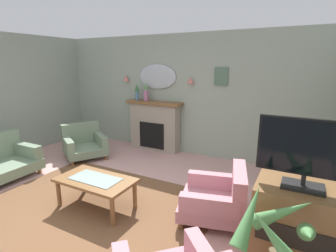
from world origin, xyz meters
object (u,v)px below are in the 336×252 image
at_px(fireplace, 155,126).
at_px(armchair_by_coffee_table, 84,143).
at_px(framed_picture, 221,76).
at_px(tv_cabinet, 297,230).
at_px(wall_sconce_right, 190,80).
at_px(armchair_in_corner, 219,197).
at_px(tv_flatscreen, 307,152).
at_px(mantel_vase_right, 146,92).
at_px(mantel_vase_centre, 137,91).
at_px(wall_mirror, 157,77).
at_px(coffee_table, 96,182).
at_px(wall_sconce_left, 126,78).

bearing_deg(fireplace, armchair_by_coffee_table, -134.55).
xyz_separation_m(framed_picture, tv_cabinet, (1.62, -2.68, -1.30)).
distance_m(wall_sconce_right, armchair_in_corner, 2.85).
bearing_deg(tv_flatscreen, mantel_vase_right, 142.75).
relative_size(armchair_in_corner, tv_flatscreen, 1.18).
bearing_deg(mantel_vase_centre, tv_cabinet, -35.04).
distance_m(fireplace, wall_sconce_right, 1.38).
distance_m(wall_mirror, tv_cabinet, 4.30).
xyz_separation_m(mantel_vase_right, armchair_by_coffee_table, (-0.92, -1.11, -1.05)).
bearing_deg(armchair_by_coffee_table, mantel_vase_centre, 58.81).
bearing_deg(wall_mirror, wall_sconce_right, -3.37).
height_order(armchair_by_coffee_table, tv_flatscreen, tv_flatscreen).
relative_size(mantel_vase_centre, tv_flatscreen, 0.45).
distance_m(wall_sconce_right, coffee_table, 2.97).
height_order(mantel_vase_centre, wall_sconce_left, wall_sconce_left).
xyz_separation_m(coffee_table, armchair_by_coffee_table, (-1.71, 1.44, -0.08)).
xyz_separation_m(wall_sconce_left, tv_cabinet, (3.97, -2.62, -1.21)).
relative_size(mantel_vase_centre, armchair_by_coffee_table, 0.34).
distance_m(fireplace, mantel_vase_right, 0.81).
bearing_deg(fireplace, tv_cabinet, -39.06).
height_order(fireplace, wall_mirror, wall_mirror).
xyz_separation_m(wall_sconce_right, tv_flatscreen, (2.27, -2.64, -0.41)).
bearing_deg(fireplace, mantel_vase_centre, -176.40).
distance_m(mantel_vase_centre, tv_cabinet, 4.45).
xyz_separation_m(framed_picture, coffee_table, (-0.91, -2.73, -1.37)).
xyz_separation_m(mantel_vase_centre, wall_sconce_left, (-0.40, 0.12, 0.29)).
height_order(mantel_vase_right, tv_cabinet, mantel_vase_right).
relative_size(coffee_table, tv_cabinet, 1.22).
bearing_deg(wall_mirror, framed_picture, 0.38).
bearing_deg(tv_flatscreen, armchair_in_corner, 150.50).
height_order(fireplace, coffee_table, fireplace).
distance_m(armchair_by_coffee_table, tv_cabinet, 4.47).
height_order(framed_picture, armchair_by_coffee_table, framed_picture).
relative_size(wall_mirror, wall_sconce_right, 6.86).
distance_m(wall_mirror, coffee_table, 3.09).
xyz_separation_m(mantel_vase_right, tv_cabinet, (3.32, -2.50, -0.90)).
relative_size(mantel_vase_right, wall_mirror, 0.43).
xyz_separation_m(mantel_vase_right, armchair_in_corner, (2.39, -2.00, -1.05)).
bearing_deg(armchair_in_corner, framed_picture, 107.66).
relative_size(mantel_vase_right, tv_flatscreen, 0.50).
height_order(wall_sconce_right, coffee_table, wall_sconce_right).
bearing_deg(wall_mirror, wall_sconce_left, -176.63).
distance_m(wall_sconce_left, coffee_table, 3.29).
relative_size(wall_sconce_right, tv_flatscreen, 0.17).
relative_size(mantel_vase_centre, mantel_vase_right, 0.90).
relative_size(mantel_vase_centre, armchair_in_corner, 0.38).
height_order(mantel_vase_right, wall_sconce_right, wall_sconce_right).
height_order(wall_sconce_right, tv_cabinet, wall_sconce_right).
relative_size(armchair_in_corner, tv_cabinet, 1.10).
bearing_deg(fireplace, coffee_table, -77.16).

